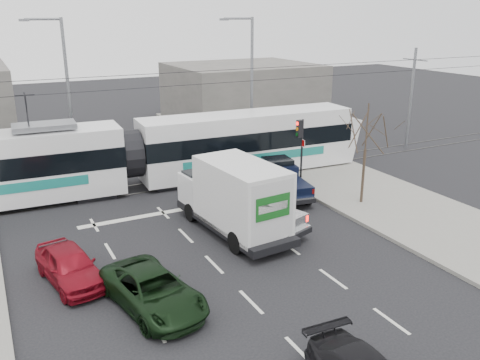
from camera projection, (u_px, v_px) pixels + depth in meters
name	position (u px, v px, depth m)	size (l,w,h in m)	color
ground	(253.00, 255.00, 20.30)	(120.00, 120.00, 0.00)	black
sidewalk_right	(418.00, 215.00, 24.19)	(6.00, 60.00, 0.15)	gray
rails	(169.00, 184.00, 28.75)	(60.00, 1.60, 0.03)	#33302D
building_right	(243.00, 93.00, 45.01)	(12.00, 10.00, 5.00)	slate
bare_tree	(367.00, 131.00, 24.53)	(2.40, 2.40, 5.00)	#47382B
traffic_signal	(300.00, 138.00, 27.74)	(0.44, 0.44, 3.60)	black
street_lamp_near	(249.00, 78.00, 33.71)	(2.38, 0.25, 9.00)	slate
street_lamp_far	(65.00, 85.00, 30.41)	(2.38, 0.25, 9.00)	slate
catenary	(165.00, 117.00, 27.54)	(60.00, 0.20, 7.00)	black
tram	(130.00, 155.00, 27.36)	(26.95, 4.00, 5.48)	white
silver_pickup	(244.00, 207.00, 22.69)	(3.59, 5.81, 2.00)	black
box_truck	(234.00, 198.00, 21.90)	(2.86, 6.80, 3.31)	black
navy_pickup	(281.00, 179.00, 26.73)	(2.32, 4.66, 1.88)	black
green_car	(153.00, 290.00, 16.53)	(2.09, 4.53, 1.26)	black
red_car	(70.00, 265.00, 18.09)	(1.57, 3.91, 1.33)	maroon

